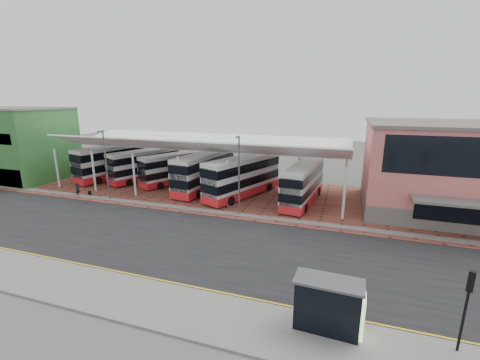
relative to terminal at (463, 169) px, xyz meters
The scene contains 23 objects.
ground 27.29m from the terminal, 148.81° to the right, with size 140.00×140.00×0.00m, color #4D4F4A.
road 27.81m from the terminal, 147.03° to the right, with size 120.00×14.00×0.02m, color black.
forecourt 21.52m from the terminal, behind, with size 72.00×16.00×0.06m, color brown.
sidewalk 32.79m from the terminal, 135.10° to the right, with size 120.00×4.00×0.14m, color slate.
north_kerb 24.69m from the terminal, 161.44° to the right, with size 120.00×0.80×0.14m, color slate.
yellow_line_near 31.44m from the terminal, 137.71° to the right, with size 120.00×0.12×0.01m, color yellow.
yellow_line_far 31.24m from the terminal, 138.12° to the right, with size 120.00×0.12×0.01m, color yellow.
canopy 29.02m from the terminal, behind, with size 37.00×11.63×7.07m.
terminal is the anchor object (origin of this frame).
shop_green 53.08m from the terminal, behind, with size 6.40×10.20×10.22m.
shop_cream 59.57m from the terminal, behind, with size 6.40×10.20×10.22m.
lamp_west 37.78m from the terminal, 168.32° to the right, with size 0.16×0.90×8.07m.
lamp_east 22.35m from the terminal, 159.99° to the right, with size 0.16×0.90×8.07m.
bus_0 43.50m from the terminal, behind, with size 5.41×11.97×4.81m.
bus_1 38.41m from the terminal, behind, with size 6.30×10.63×4.33m.
bus_2 33.36m from the terminal, behind, with size 6.68×10.05×4.16m.
bus_3 28.25m from the terminal, behind, with size 3.92×11.73×4.74m.
bus_4 22.82m from the terminal, behind, with size 6.63×11.66×4.73m.
bus_5 15.75m from the terminal, behind, with size 3.55×10.73×4.34m.
pedestrian 42.36m from the terminal, 169.32° to the right, with size 0.61×0.40×1.67m, color black.
suitcase 41.21m from the terminal, 169.92° to the right, with size 0.32×0.23×0.54m, color black.
bus_shelter 25.05m from the terminal, 116.57° to the right, with size 3.51×1.73×2.75m.
traffic_signal_west 22.27m from the terminal, 104.23° to the right, with size 0.33×0.30×4.12m.
Camera 1 is at (11.88, -22.76, 11.65)m, focal length 24.00 mm.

